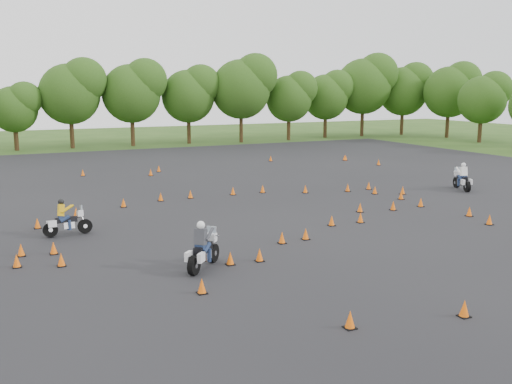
# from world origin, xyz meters

# --- Properties ---
(ground) EXTENTS (140.00, 140.00, 0.00)m
(ground) POSITION_xyz_m (0.00, 0.00, 0.00)
(ground) COLOR #2D5119
(ground) RESTS_ON ground
(asphalt_pad) EXTENTS (62.00, 62.00, 0.00)m
(asphalt_pad) POSITION_xyz_m (0.00, 6.00, 0.01)
(asphalt_pad) COLOR black
(asphalt_pad) RESTS_ON ground
(treeline) EXTENTS (87.18, 32.36, 10.99)m
(treeline) POSITION_xyz_m (1.11, 35.00, 4.64)
(treeline) COLOR #294B15
(treeline) RESTS_ON ground
(traffic_cones) EXTENTS (36.15, 33.20, 0.45)m
(traffic_cones) POSITION_xyz_m (-0.09, 5.56, 0.23)
(traffic_cones) COLOR #FE640A
(traffic_cones) RESTS_ON asphalt_pad
(rider_grey) EXTENTS (2.04, 2.03, 1.70)m
(rider_grey) POSITION_xyz_m (-5.06, -2.49, 0.85)
(rider_grey) COLOR #37383E
(rider_grey) RESTS_ON ground
(rider_yellow) EXTENTS (2.04, 0.73, 1.55)m
(rider_yellow) POSITION_xyz_m (-8.67, 4.10, 0.78)
(rider_yellow) COLOR gold
(rider_yellow) RESTS_ON ground
(rider_white) EXTENTS (1.41, 2.27, 1.68)m
(rider_white) POSITION_xyz_m (14.46, 5.24, 0.84)
(rider_white) COLOR white
(rider_white) RESTS_ON ground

